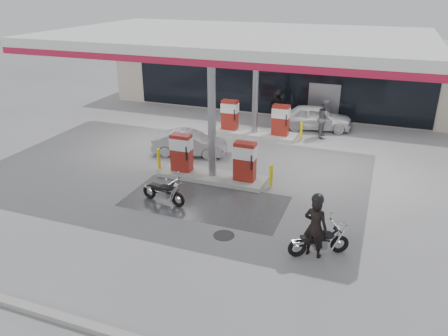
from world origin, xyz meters
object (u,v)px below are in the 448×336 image
at_px(biker_walking, 278,107).
at_px(attendant, 325,119).
at_px(hatchback_silver, 190,143).
at_px(pump_island_near, 212,163).
at_px(parked_motorcycle, 164,192).
at_px(parked_car_left, 217,93).
at_px(main_motorcycle, 320,242).
at_px(pump_island_far, 255,122).
at_px(biker_main, 315,227).
at_px(sedan_white, 315,117).

bearing_deg(biker_walking, attendant, -28.61).
bearing_deg(hatchback_silver, pump_island_near, -148.58).
distance_m(parked_motorcycle, parked_car_left, 15.07).
height_order(pump_island_near, parked_motorcycle, pump_island_near).
height_order(parked_car_left, biker_walking, biker_walking).
bearing_deg(parked_car_left, hatchback_silver, -153.69).
height_order(main_motorcycle, parked_car_left, parked_car_left).
relative_size(attendant, parked_car_left, 0.50).
height_order(pump_island_far, parked_motorcycle, pump_island_far).
relative_size(main_motorcycle, attendant, 0.86).
bearing_deg(biker_main, biker_walking, -59.49).
relative_size(attendant, biker_walking, 1.13).
bearing_deg(main_motorcycle, parked_motorcycle, 137.70).
bearing_deg(sedan_white, parked_car_left, 53.95).
bearing_deg(main_motorcycle, pump_island_near, 112.35).
bearing_deg(biker_main, parked_car_left, -47.89).
bearing_deg(biker_main, attendant, -71.15).
distance_m(main_motorcycle, hatchback_silver, 9.42).
height_order(pump_island_far, parked_car_left, pump_island_far).
relative_size(hatchback_silver, parked_car_left, 0.86).
relative_size(hatchback_silver, biker_walking, 1.94).
relative_size(pump_island_near, parked_motorcycle, 2.72).
bearing_deg(parked_car_left, pump_island_far, -130.85).
bearing_deg(hatchback_silver, sedan_white, -50.78).
distance_m(pump_island_far, parked_motorcycle, 8.67).
xyz_separation_m(parked_motorcycle, biker_walking, (1.45, 11.31, 0.46)).
distance_m(main_motorcycle, parked_motorcycle, 6.09).
xyz_separation_m(pump_island_near, biker_main, (4.89, -4.07, 0.25)).
bearing_deg(attendant, pump_island_near, 144.95).
bearing_deg(biker_main, sedan_white, -68.72).
bearing_deg(main_motorcycle, attendant, 68.47).
relative_size(pump_island_far, parked_car_left, 1.27).
xyz_separation_m(biker_main, sedan_white, (-2.05, 12.27, -0.29)).
distance_m(pump_island_near, main_motorcycle, 6.44).
bearing_deg(hatchback_silver, pump_island_far, -39.92).
bearing_deg(parked_motorcycle, sedan_white, 80.50).
relative_size(pump_island_near, biker_walking, 2.88).
bearing_deg(parked_motorcycle, biker_main, -4.62).
bearing_deg(attendant, pump_island_far, 97.52).
bearing_deg(hatchback_silver, main_motorcycle, -142.55).
bearing_deg(parked_motorcycle, attendant, 74.89).
xyz_separation_m(sedan_white, parked_car_left, (-7.35, 3.80, -0.09)).
distance_m(biker_main, hatchback_silver, 9.37).
bearing_deg(biker_main, pump_island_far, -52.29).
relative_size(main_motorcycle, parked_car_left, 0.43).
xyz_separation_m(pump_island_far, hatchback_silver, (-2.05, -3.80, -0.14)).
relative_size(pump_island_near, hatchback_silver, 1.49).
relative_size(main_motorcycle, sedan_white, 0.44).
bearing_deg(parked_motorcycle, parked_car_left, 113.39).
bearing_deg(biker_main, parked_motorcycle, -2.29).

